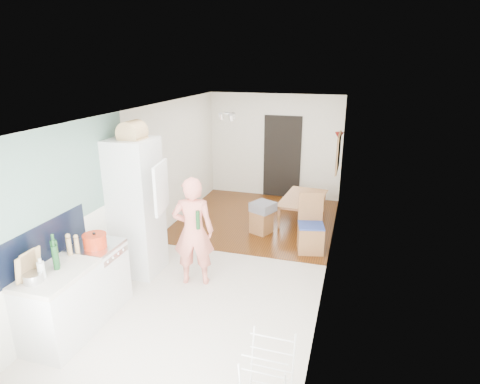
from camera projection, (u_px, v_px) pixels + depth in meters
The scene contains 32 objects.
room_shell at pixel (230, 189), 6.48m from camera, with size 3.20×7.00×2.50m, color white, non-canonical shape.
floor at pixel (231, 258), 6.87m from camera, with size 3.20×7.00×0.01m, color beige.
wood_floor_overlay at pixel (257, 219), 8.55m from camera, with size 3.20×3.30×0.01m, color #632E09.
sage_wall_panel at pixel (56, 179), 4.90m from camera, with size 0.02×3.00×1.30m, color slate.
tile_splashback at pixel (32, 251), 4.62m from camera, with size 0.02×1.90×0.50m, color black.
doorway_recess at pixel (282, 157), 9.67m from camera, with size 0.90×0.04×2.00m, color black.
base_cabinet at pixel (61, 308), 4.77m from camera, with size 0.60×0.90×0.86m, color silver.
worktop at pixel (55, 274), 4.62m from camera, with size 0.62×0.92×0.06m, color beige.
range_cooker at pixel (99, 276), 5.45m from camera, with size 0.60×0.60×0.88m, color silver.
cooker_top at pixel (95, 246), 5.30m from camera, with size 0.60×0.60×0.04m, color silver.
fridge_housing at pixel (136, 208), 6.17m from camera, with size 0.66×0.66×2.15m, color silver.
fridge_door at pixel (161, 187), 5.58m from camera, with size 0.56×0.04×0.70m, color silver.
fridge_interior at pixel (152, 180), 5.93m from camera, with size 0.02×0.52×0.66m, color white.
pinboard at pixel (338, 152), 7.69m from camera, with size 0.03×0.90×0.70m, color #AE844D.
pinboard_frame at pixel (338, 152), 7.69m from camera, with size 0.01×0.94×0.74m, color #A36842.
wall_sconce at pixel (339, 136), 8.23m from camera, with size 0.18×0.18×0.16m, color maroon.
person at pixel (193, 222), 5.85m from camera, with size 0.72×0.47×1.97m, color #F1816F.
dining_table at pixel (304, 211), 8.45m from camera, with size 1.22×0.68×0.43m, color #A36842.
dining_chair at pixel (311, 225), 6.97m from camera, with size 0.43×0.43×1.03m, color #A36842, non-canonical shape.
stool at pixel (261, 222), 7.82m from camera, with size 0.35×0.35×0.46m, color #A36842, non-canonical shape.
grey_drape at pixel (263, 207), 7.72m from camera, with size 0.40×0.40×0.18m, color slate.
drying_rack at pixel (268, 383), 3.69m from camera, with size 0.42×0.38×0.82m, color silver, non-canonical shape.
bread_bin at pixel (132, 132), 5.78m from camera, with size 0.36×0.34×0.19m, color tan, non-canonical shape.
red_casserole at pixel (95, 241), 5.20m from camera, with size 0.31×0.31×0.18m, color red.
steel_pan at pixel (33, 278), 4.39m from camera, with size 0.21×0.21×0.11m, color silver.
held_bottle at pixel (198, 220), 5.70m from camera, with size 0.06×0.06×0.27m, color #16441E.
bottle_a at pixel (55, 254), 4.68m from camera, with size 0.08×0.08×0.33m, color #16441E.
bottle_b at pixel (55, 258), 4.63m from camera, with size 0.07×0.07×0.30m, color #16441E.
bottle_c at pixel (41, 270), 4.45m from camera, with size 0.08×0.08×0.20m, color silver.
pepper_mill_front at pixel (77, 246), 5.04m from camera, with size 0.05×0.05×0.20m, color tan.
pepper_mill_back at pixel (69, 247), 4.98m from camera, with size 0.06×0.06×0.22m, color tan.
chopping_boards at pixel (28, 265), 4.40m from camera, with size 0.04×0.25×0.34m, color tan, non-canonical shape.
Camera 1 is at (1.91, -5.87, 3.24)m, focal length 30.00 mm.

